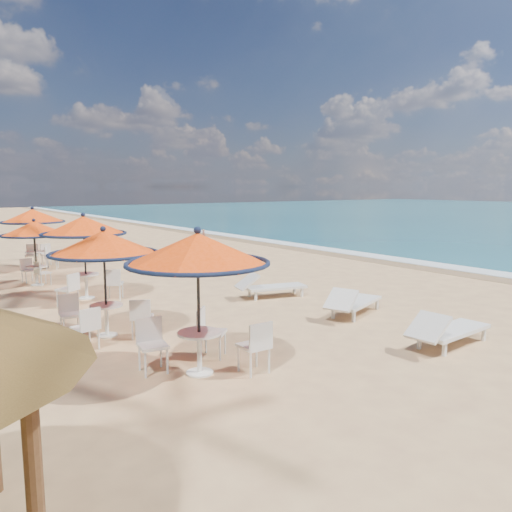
# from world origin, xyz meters

# --- Properties ---
(ground) EXTENTS (160.00, 160.00, 0.00)m
(ground) POSITION_xyz_m (0.00, 0.00, 0.00)
(ground) COLOR tan
(ground) RESTS_ON ground
(foam_strip) EXTENTS (1.20, 140.00, 0.04)m
(foam_strip) POSITION_xyz_m (9.30, 10.00, 0.00)
(foam_strip) COLOR white
(foam_strip) RESTS_ON ground
(wetsand_band) EXTENTS (1.40, 140.00, 0.02)m
(wetsand_band) POSITION_xyz_m (8.40, 10.00, 0.00)
(wetsand_band) COLOR olive
(wetsand_band) RESTS_ON ground
(station_0) EXTENTS (2.51, 2.51, 2.62)m
(station_0) POSITION_xyz_m (-4.82, 0.28, 1.91)
(station_0) COLOR black
(station_0) RESTS_ON ground
(station_1) EXTENTS (2.35, 2.35, 2.45)m
(station_1) POSITION_xyz_m (-5.44, 3.39, 1.79)
(station_1) COLOR black
(station_1) RESTS_ON ground
(station_2) EXTENTS (2.44, 2.44, 2.55)m
(station_2) POSITION_xyz_m (-4.59, 7.40, 1.94)
(station_2) COLOR black
(station_2) RESTS_ON ground
(station_3) EXTENTS (2.16, 2.16, 2.25)m
(station_3) POSITION_xyz_m (-5.29, 10.50, 1.71)
(station_3) COLOR black
(station_3) RESTS_ON ground
(station_4) EXTENTS (2.42, 2.43, 2.52)m
(station_4) POSITION_xyz_m (-4.52, 14.00, 1.84)
(station_4) COLOR black
(station_4) RESTS_ON ground
(lounger_near) EXTENTS (2.25, 0.81, 0.79)m
(lounger_near) POSITION_xyz_m (-0.01, -1.47, 0.37)
(lounger_near) COLOR silver
(lounger_near) RESTS_ON ground
(lounger_mid) EXTENTS (2.29, 1.38, 0.78)m
(lounger_mid) POSITION_xyz_m (0.30, 1.44, 0.37)
(lounger_mid) COLOR silver
(lounger_mid) RESTS_ON ground
(lounger_far) EXTENTS (2.22, 1.19, 0.76)m
(lounger_far) POSITION_xyz_m (-0.13, 4.40, 0.36)
(lounger_far) COLOR silver
(lounger_far) RESTS_ON ground
(person) EXTENTS (0.24, 0.33, 0.85)m
(person) POSITION_xyz_m (5.75, 18.39, 0.43)
(person) COLOR #8F5B49
(person) RESTS_ON ground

